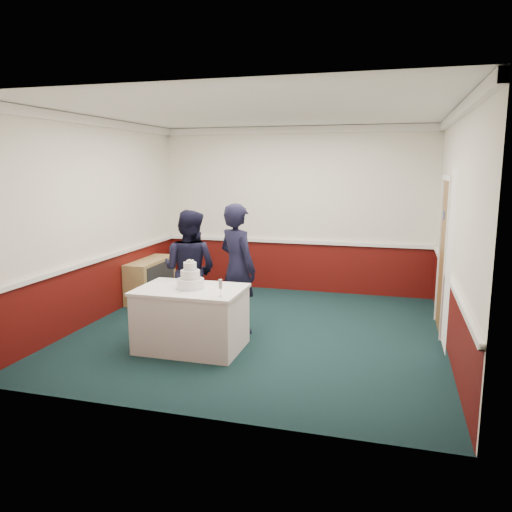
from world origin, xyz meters
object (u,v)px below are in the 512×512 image
(person_man, at_px, (190,270))
(person_woman, at_px, (237,268))
(cake_table, at_px, (191,318))
(champagne_flute, at_px, (220,285))
(sideboard, at_px, (151,279))
(wedding_cake, at_px, (190,280))
(cake_knife, at_px, (182,292))

(person_man, relative_size, person_woman, 0.94)
(person_woman, bearing_deg, cake_table, 98.82)
(cake_table, relative_size, champagne_flute, 6.44)
(sideboard, height_order, champagne_flute, champagne_flute)
(cake_table, distance_m, champagne_flute, 0.78)
(wedding_cake, xyz_separation_m, champagne_flute, (0.50, -0.28, 0.03))
(cake_table, distance_m, wedding_cake, 0.50)
(wedding_cake, bearing_deg, champagne_flute, -29.25)
(sideboard, height_order, wedding_cake, wedding_cake)
(wedding_cake, distance_m, person_woman, 0.89)
(person_man, height_order, person_woman, person_woman)
(cake_table, bearing_deg, champagne_flute, -29.25)
(sideboard, relative_size, cake_table, 0.91)
(champagne_flute, bearing_deg, person_man, 128.64)
(cake_table, xyz_separation_m, wedding_cake, (0.00, 0.00, 0.50))
(sideboard, bearing_deg, cake_table, -51.43)
(cake_knife, height_order, champagne_flute, champagne_flute)
(person_man, bearing_deg, sideboard, -37.65)
(cake_table, height_order, wedding_cake, wedding_cake)
(wedding_cake, relative_size, champagne_flute, 1.78)
(sideboard, relative_size, cake_knife, 5.45)
(cake_table, distance_m, cake_knife, 0.44)
(cake_knife, height_order, person_man, person_man)
(cake_knife, distance_m, person_man, 1.02)
(champagne_flute, bearing_deg, sideboard, 132.52)
(cake_table, relative_size, wedding_cake, 3.63)
(sideboard, distance_m, cake_table, 2.60)
(sideboard, bearing_deg, champagne_flute, -47.48)
(cake_table, height_order, champagne_flute, champagne_flute)
(wedding_cake, height_order, cake_knife, wedding_cake)
(cake_knife, bearing_deg, person_woman, 74.88)
(cake_table, bearing_deg, person_woman, 66.36)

